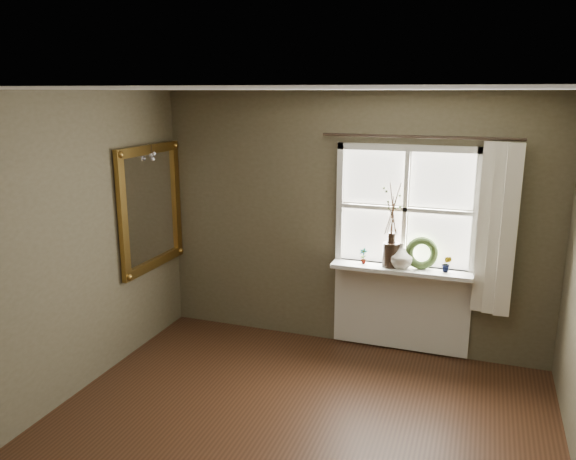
{
  "coord_description": "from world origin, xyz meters",
  "views": [
    {
      "loc": [
        1.25,
        -3.16,
        2.59
      ],
      "look_at": [
        -0.42,
        1.55,
        1.35
      ],
      "focal_mm": 35.0,
      "sensor_mm": 36.0,
      "label": 1
    }
  ],
  "objects_px": {
    "cream_vase": "(401,255)",
    "gilt_mirror": "(151,207)",
    "wreath": "(421,256)",
    "dark_jug": "(391,255)"
  },
  "relations": [
    {
      "from": "cream_vase",
      "to": "gilt_mirror",
      "type": "height_order",
      "value": "gilt_mirror"
    },
    {
      "from": "dark_jug",
      "to": "wreath",
      "type": "xyz_separation_m",
      "value": [
        0.29,
        0.04,
        0.0
      ]
    },
    {
      "from": "cream_vase",
      "to": "gilt_mirror",
      "type": "distance_m",
      "value": 2.57
    },
    {
      "from": "dark_jug",
      "to": "gilt_mirror",
      "type": "xyz_separation_m",
      "value": [
        -2.41,
        -0.42,
        0.39
      ]
    },
    {
      "from": "wreath",
      "to": "gilt_mirror",
      "type": "xyz_separation_m",
      "value": [
        -2.7,
        -0.46,
        0.39
      ]
    },
    {
      "from": "cream_vase",
      "to": "gilt_mirror",
      "type": "xyz_separation_m",
      "value": [
        -2.51,
        -0.42,
        0.39
      ]
    },
    {
      "from": "dark_jug",
      "to": "gilt_mirror",
      "type": "bearing_deg",
      "value": -170.11
    },
    {
      "from": "cream_vase",
      "to": "gilt_mirror",
      "type": "relative_size",
      "value": 0.19
    },
    {
      "from": "cream_vase",
      "to": "wreath",
      "type": "xyz_separation_m",
      "value": [
        0.19,
        0.04,
        -0.0
      ]
    },
    {
      "from": "wreath",
      "to": "cream_vase",
      "type": "bearing_deg",
      "value": 174.8
    }
  ]
}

